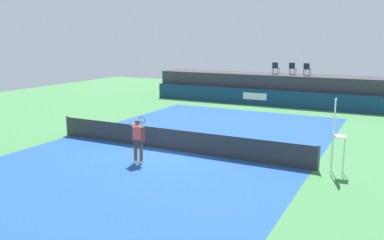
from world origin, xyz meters
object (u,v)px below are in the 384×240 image
umpire_chair (336,131)px  net_post_far (319,158)px  tennis_player (138,139)px  tennis_ball (176,136)px  spectator_chair_center (307,69)px  spectator_chair_far_left (276,68)px  spectator_chair_left (292,68)px  net_post_near (67,126)px

umpire_chair → net_post_far: bearing=179.4°
tennis_player → tennis_ball: (-0.85, 4.48, -0.92)m
spectator_chair_center → tennis_ball: (-3.77, -12.89, -2.66)m
net_post_far → tennis_player: 6.90m
net_post_far → spectator_chair_far_left: bearing=111.4°
spectator_chair_center → net_post_far: size_ratio=0.89×
spectator_chair_far_left → umpire_chair: 16.53m
umpire_chair → net_post_far: (-0.56, 0.01, -1.09)m
tennis_player → spectator_chair_center: bearing=80.5°
spectator_chair_center → tennis_ball: 13.69m
spectator_chair_far_left → umpire_chair: spectator_chair_far_left is taller
spectator_chair_far_left → spectator_chair_left: (1.20, 0.31, 0.00)m
tennis_ball → net_post_near: bearing=-155.5°
spectator_chair_far_left → tennis_player: 17.44m
net_post_near → net_post_far: bearing=0.0°
spectator_chair_far_left → spectator_chair_left: size_ratio=1.00×
spectator_chair_far_left → net_post_far: spectator_chair_far_left is taller
tennis_player → tennis_ball: bearing=100.8°
spectator_chair_far_left → umpire_chair: size_ratio=0.32×
spectator_chair_far_left → net_post_near: 16.62m
spectator_chair_far_left → umpire_chair: bearing=-66.8°
spectator_chair_center → spectator_chair_far_left: bearing=-179.3°
net_post_near → net_post_far: same height
spectator_chair_left → spectator_chair_center: (1.13, -0.28, 0.00)m
umpire_chair → net_post_near: bearing=180.0°
tennis_player → tennis_ball: 4.65m
net_post_near → spectator_chair_far_left: bearing=66.9°
spectator_chair_left → tennis_ball: size_ratio=13.06×
spectator_chair_left → tennis_player: bearing=-95.8°
spectator_chair_far_left → tennis_player: size_ratio=0.50×
net_post_near → net_post_far: size_ratio=1.00×
tennis_ball → spectator_chair_center: bearing=73.7°
net_post_far → spectator_chair_center: bearing=103.4°
spectator_chair_center → tennis_ball: bearing=-106.3°
spectator_chair_far_left → net_post_far: (5.94, -15.15, -2.19)m
spectator_chair_far_left → net_post_near: bearing=-113.1°
spectator_chair_far_left → net_post_far: size_ratio=0.89×
spectator_chair_left → spectator_chair_center: same height
spectator_chair_left → net_post_near: bearing=-116.4°
spectator_chair_far_left → spectator_chair_left: same height
spectator_chair_left → tennis_player: 17.83m
umpire_chair → spectator_chair_left: bearing=108.9°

